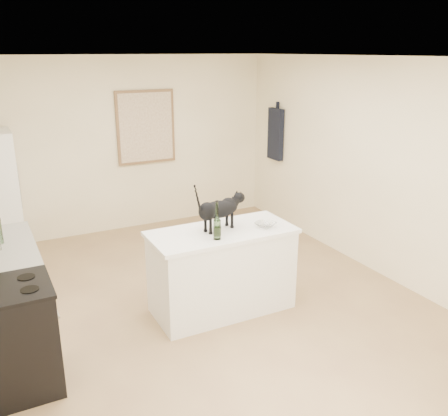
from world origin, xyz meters
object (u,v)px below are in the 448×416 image
stove (17,340)px  black_cat (218,212)px  glass_bowl (266,225)px  wine_bottle (217,222)px

stove → black_cat: 2.17m
stove → glass_bowl: bearing=6.4°
black_cat → wine_bottle: size_ratio=1.63×
glass_bowl → stove: bearing=-173.6°
stove → black_cat: size_ratio=1.59×
stove → black_cat: black_cat is taller
stove → glass_bowl: glass_bowl is taller
stove → black_cat: bearing=12.0°
black_cat → wine_bottle: (-0.12, -0.22, -0.02)m
black_cat → glass_bowl: size_ratio=2.71×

